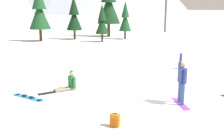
{
  "coord_description": "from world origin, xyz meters",
  "views": [
    {
      "loc": [
        -6.87,
        -9.42,
        3.88
      ],
      "look_at": [
        -1.22,
        1.88,
        1.0
      ],
      "focal_mm": 43.67,
      "sensor_mm": 36.0,
      "label": 1
    }
  ],
  "objects": [
    {
      "name": "backpack_orange",
      "position": [
        -2.99,
        -1.88,
        0.21
      ],
      "size": [
        0.38,
        0.38,
        0.47
      ],
      "color": "orange",
      "rests_on": "ground_plane"
    },
    {
      "name": "snowboarder_midground",
      "position": [
        -3.08,
        2.87,
        0.33
      ],
      "size": [
        1.86,
        0.63,
        0.95
      ],
      "color": "gray",
      "rests_on": "ground_plane"
    },
    {
      "name": "pine_tree_broad",
      "position": [
        10.16,
        20.92,
        2.61
      ],
      "size": [
        1.56,
        1.56,
        4.79
      ],
      "color": "#472D19",
      "rests_on": "ground_plane"
    },
    {
      "name": "pine_tree_twin",
      "position": [
        6.4,
        19.69,
        2.37
      ],
      "size": [
        1.56,
        1.56,
        4.35
      ],
      "color": "#472D19",
      "rests_on": "ground_plane"
    },
    {
      "name": "pine_tree_slender",
      "position": [
        9.77,
        24.88,
        4.45
      ],
      "size": [
        3.2,
        3.2,
        8.16
      ],
      "color": "#472D19",
      "rests_on": "ground_plane"
    },
    {
      "name": "pine_tree_leaning",
      "position": [
        0.09,
        23.57,
        3.59
      ],
      "size": [
        2.52,
        2.52,
        6.59
      ],
      "color": "#472D19",
      "rests_on": "ground_plane"
    },
    {
      "name": "ground_plane",
      "position": [
        0.0,
        0.0,
        0.0
      ],
      "size": [
        800.0,
        800.0,
        0.0
      ],
      "primitive_type": "plane",
      "color": "silver"
    },
    {
      "name": "snowboarder_foreground",
      "position": [
        0.45,
        -1.14,
        1.0
      ],
      "size": [
        0.77,
        1.51,
        2.08
      ],
      "color": "#993FD8",
      "rests_on": "ground_plane"
    },
    {
      "name": "loose_snowboard_far_spare",
      "position": [
        -5.07,
        2.51,
        0.02
      ],
      "size": [
        1.19,
        1.74,
        0.09
      ],
      "color": "#1E8CD8",
      "rests_on": "ground_plane"
    },
    {
      "name": "pine_tree_young",
      "position": [
        4.35,
        23.62,
        2.94
      ],
      "size": [
        1.99,
        1.99,
        5.39
      ],
      "color": "#472D19",
      "rests_on": "ground_plane"
    },
    {
      "name": "backpack_blue",
      "position": [
        4.91,
        4.11,
        0.21
      ],
      "size": [
        0.38,
        0.37,
        0.47
      ],
      "color": "#2D4C9E",
      "rests_on": "ground_plane"
    }
  ]
}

